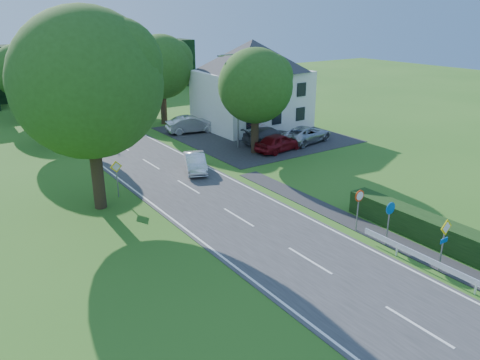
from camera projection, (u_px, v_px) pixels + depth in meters
road at (220, 206)px, 28.45m from camera, size 7.00×80.00×0.04m
parking_pad at (253, 134)px, 44.91m from camera, size 14.00×16.00×0.04m
line_edge_left at (172, 219)px, 26.71m from camera, size 0.12×80.00×0.01m
line_edge_right at (262, 195)px, 30.17m from camera, size 0.12×80.00×0.01m
line_centre at (220, 206)px, 28.44m from camera, size 0.12×80.00×0.01m
tree_main at (91, 112)px, 26.36m from camera, size 9.40×9.40×11.64m
tree_left_far at (44, 97)px, 39.80m from camera, size 7.00×7.00×8.58m
tree_right_far at (162, 80)px, 47.66m from camera, size 7.40×7.40×9.09m
tree_left_back at (22, 83)px, 49.44m from camera, size 6.60×6.60×8.07m
tree_right_back at (124, 79)px, 53.58m from camera, size 6.20×6.20×7.56m
tree_right_mid at (255, 102)px, 37.71m from camera, size 7.00×7.00×8.58m
treeline_right at (96, 68)px, 67.12m from camera, size 30.00×5.00×7.00m
house_white at (252, 83)px, 46.80m from camera, size 10.60×8.40×8.60m
streetlight at (237, 97)px, 38.97m from camera, size 2.03×0.18×8.00m
sign_priority_right at (445, 235)px, 20.83m from camera, size 0.78×0.09×2.59m
sign_roundabout at (389, 215)px, 23.20m from camera, size 0.64×0.08×2.37m
sign_speed_limit at (359, 201)px, 24.71m from camera, size 0.64×0.11×2.37m
sign_priority_left at (117, 172)px, 29.32m from camera, size 0.78×0.09×2.44m
moving_car at (195, 162)px, 34.40m from camera, size 2.92×4.30×1.34m
motorcycle at (110, 145)px, 39.71m from camera, size 1.09×1.90×0.95m
parked_car_red at (279, 142)px, 39.28m from camera, size 4.67×2.39×1.52m
parked_car_silver_a at (192, 124)px, 45.32m from camera, size 5.12×2.68×1.61m
parked_car_grey at (270, 135)px, 41.60m from camera, size 5.22×2.67×1.45m
parked_car_silver_b at (306, 134)px, 41.97m from camera, size 5.61×3.32×1.46m
parasol at (257, 133)px, 41.55m from camera, size 2.66×2.68×1.86m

